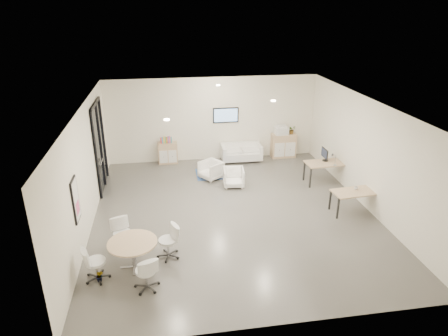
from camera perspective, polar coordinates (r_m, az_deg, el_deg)
room_shell at (r=11.13m, az=1.42°, el=0.83°), size 9.60×10.60×4.80m
glass_door at (r=13.51m, az=-17.35°, el=3.31°), size 0.09×1.90×2.85m
artwork at (r=9.75m, az=-20.44°, el=-4.31°), size 0.05×0.54×1.04m
wall_tv at (r=15.35m, az=0.25°, el=7.55°), size 0.98×0.06×0.58m
ceiling_spots at (r=11.42m, az=-0.27°, el=9.70°), size 3.14×4.14×0.03m
sideboard_left at (r=15.39m, az=-8.03°, el=2.14°), size 0.73×0.38×0.82m
sideboard_right at (r=16.04m, az=8.47°, el=3.19°), size 0.95×0.46×0.95m
books at (r=15.23m, az=-8.27°, el=3.97°), size 0.43×0.14×0.22m
printer at (r=15.81m, az=8.18°, el=5.36°), size 0.52×0.44×0.35m
loveseat at (r=15.55m, az=2.47°, el=2.18°), size 1.55×0.79×0.58m
blue_rug at (r=14.43m, az=-0.77°, el=-0.78°), size 1.62×1.08×0.01m
armchair_left at (r=13.92m, az=-1.90°, el=-0.16°), size 0.91×0.92×0.70m
armchair_right at (r=13.33m, az=1.39°, el=-1.23°), size 0.73×0.69×0.69m
desk_rear at (r=13.90m, az=14.46°, el=0.49°), size 1.45×0.77×0.74m
desk_front at (r=12.17m, az=18.18°, el=-3.48°), size 1.36×0.77×0.68m
monitor at (r=13.90m, az=14.19°, el=1.90°), size 0.20×0.50×0.44m
round_table at (r=9.49m, az=-12.93°, el=-10.70°), size 1.13×1.13×0.69m
meeting_chairs at (r=9.59m, az=-12.83°, el=-11.67°), size 2.34×2.34×0.82m
plant_cabinet at (r=15.95m, az=9.64°, el=5.29°), size 0.38×0.40×0.25m
plant_floor at (r=9.55m, az=-17.28°, el=-14.91°), size 0.25×0.34×0.13m
cup at (r=12.24m, az=18.36°, el=-2.70°), size 0.13×0.12×0.11m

